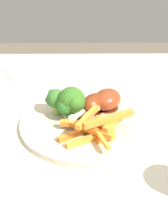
# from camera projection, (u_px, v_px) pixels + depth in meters

# --- Properties ---
(dining_table) EXTENTS (0.92, 0.88, 0.72)m
(dining_table) POSITION_uv_depth(u_px,v_px,m) (69.00, 160.00, 0.65)
(dining_table) COLOR beige
(dining_table) RESTS_ON ground_plane
(dinner_plate) EXTENTS (0.28, 0.28, 0.01)m
(dinner_plate) POSITION_uv_depth(u_px,v_px,m) (84.00, 122.00, 0.59)
(dinner_plate) COLOR beige
(dinner_plate) RESTS_ON dining_table
(broccoli_floret_front) EXTENTS (0.06, 0.06, 0.07)m
(broccoli_floret_front) POSITION_uv_depth(u_px,v_px,m) (71.00, 101.00, 0.57)
(broccoli_floret_front) COLOR #7BAF5C
(broccoli_floret_front) RESTS_ON dinner_plate
(broccoli_floret_middle) EXTENTS (0.05, 0.04, 0.06)m
(broccoli_floret_middle) POSITION_uv_depth(u_px,v_px,m) (68.00, 106.00, 0.56)
(broccoli_floret_middle) COLOR #86B554
(broccoli_floret_middle) RESTS_ON dinner_plate
(broccoli_floret_back) EXTENTS (0.04, 0.05, 0.06)m
(broccoli_floret_back) POSITION_uv_depth(u_px,v_px,m) (56.00, 99.00, 0.58)
(broccoli_floret_back) COLOR #8FAE55
(broccoli_floret_back) RESTS_ON dinner_plate
(carrot_fries_pile) EXTENTS (0.12, 0.15, 0.05)m
(carrot_fries_pile) POSITION_uv_depth(u_px,v_px,m) (95.00, 126.00, 0.53)
(carrot_fries_pile) COLOR orange
(carrot_fries_pile) RESTS_ON dinner_plate
(chicken_drumstick_near) EXTENTS (0.11, 0.09, 0.04)m
(chicken_drumstick_near) POSITION_uv_depth(u_px,v_px,m) (92.00, 105.00, 0.60)
(chicken_drumstick_near) COLOR #511909
(chicken_drumstick_near) RESTS_ON dinner_plate
(chicken_drumstick_far) EXTENTS (0.13, 0.10, 0.04)m
(chicken_drumstick_far) POSITION_uv_depth(u_px,v_px,m) (106.00, 100.00, 0.61)
(chicken_drumstick_far) COLOR #5F1F0E
(chicken_drumstick_far) RESTS_ON dinner_plate
(napkin) EXTENTS (0.22, 0.21, 0.00)m
(napkin) POSITION_uv_depth(u_px,v_px,m) (26.00, 67.00, 0.87)
(napkin) COLOR white
(napkin) RESTS_ON dining_table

